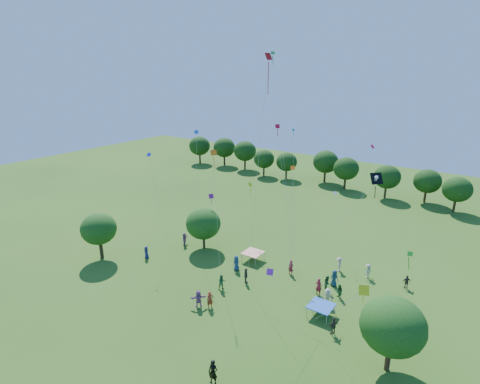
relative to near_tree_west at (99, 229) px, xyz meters
name	(u,v)px	position (x,y,z in m)	size (l,w,h in m)	color
ground	(135,376)	(18.19, -10.20, -3.92)	(160.00, 160.00, 0.00)	#37601C
near_tree_west	(99,229)	(0.00, 0.00, 0.00)	(4.25, 4.25, 5.85)	#422B19
near_tree_north	(203,224)	(8.56, 9.37, -0.47)	(4.47, 4.47, 5.47)	#422B19
near_tree_east	(393,326)	(33.75, 1.45, 0.10)	(4.84, 4.84, 6.21)	#422B19
treeline	(357,170)	(16.46, 45.23, 0.17)	(88.01, 8.77, 6.77)	#422B19
tent_red_stripe	(253,253)	(15.63, 10.19, -2.88)	(2.20, 2.20, 1.10)	#EC421B
tent_blue	(321,306)	(26.80, 4.84, -2.88)	(2.20, 2.20, 1.10)	blue
man_in_black	(213,372)	(23.55, -7.31, -2.92)	(0.75, 0.48, 2.00)	black
crowd_person_0	(236,263)	(15.33, 7.15, -3.00)	(0.90, 0.49, 1.83)	navy
crowd_person_1	(210,300)	(17.44, -0.21, -3.04)	(0.66, 0.42, 1.77)	maroon
crowd_person_2	(327,283)	(25.63, 9.17, -3.05)	(0.86, 0.46, 1.74)	#285E2E
crowd_person_3	(327,297)	(26.60, 6.84, -3.05)	(1.14, 0.51, 1.74)	#B3A78F
crowd_person_4	(407,282)	(32.40, 14.40, -3.15)	(0.90, 0.41, 1.54)	#37332C
crowd_person_5	(198,299)	(16.41, -0.73, -3.03)	(1.67, 0.60, 1.79)	#915591
crowd_person_6	(146,252)	(4.55, 3.16, -3.13)	(0.78, 0.42, 1.59)	navy
crowd_person_7	(319,286)	(25.17, 8.01, -3.00)	(0.69, 0.44, 1.83)	maroon
crowd_person_8	(222,282)	(16.43, 2.99, -3.06)	(0.85, 0.46, 1.73)	#2B6532
crowd_person_9	(368,271)	(28.36, 14.19, -3.08)	(1.10, 0.49, 1.68)	#B4AE90
crowd_person_10	(333,326)	(28.77, 2.98, -3.08)	(0.99, 0.45, 1.68)	#39342E
crowd_person_11	(185,239)	(5.85, 8.61, -3.07)	(1.59, 0.57, 1.70)	#965891
crowd_person_12	(334,278)	(25.90, 10.44, -2.98)	(0.93, 0.50, 1.89)	navy
crowd_person_13	(291,268)	(20.99, 9.88, -3.03)	(0.66, 0.43, 1.78)	maroon
crowd_person_14	(339,292)	(27.19, 8.52, -3.14)	(0.77, 0.42, 1.56)	#235326
crowd_person_15	(339,264)	(25.17, 13.75, -3.06)	(1.13, 0.51, 1.72)	#B6A492
crowd_person_16	(246,276)	(17.80, 5.49, -3.04)	(1.04, 0.47, 1.77)	#433C36
pirate_kite	(372,183)	(29.49, 7.48, 9.05)	(9.11, 5.55, 12.49)	black
red_high_kite	(264,102)	(18.97, 6.72, 15.34)	(1.38, 1.95, 22.38)	red
small_kite_0	(367,173)	(26.25, 17.16, 7.30)	(0.95, 2.51, 13.02)	red
small_kite_1	(292,188)	(19.74, 11.71, 5.77)	(0.58, 0.51, 10.86)	#FF5B0D
small_kite_2	(242,195)	(11.92, 13.13, 3.07)	(4.91, 5.60, 7.19)	#D2FF16
small_kite_3	(278,107)	(14.43, 17.51, 13.84)	(8.25, 7.93, 23.16)	#188430
small_kite_4	(153,176)	(4.19, 5.45, 6.02)	(3.74, 1.48, 11.36)	#151BD4
small_kite_5	(277,280)	(25.07, -0.80, 2.12)	(3.05, 3.77, 5.79)	#651890
small_kite_6	(338,205)	(23.32, 17.05, 2.88)	(3.44, 1.77, 6.97)	white
small_kite_7	(293,168)	(17.93, 15.49, 6.94)	(3.41, 5.12, 14.07)	#0AA4A4
small_kite_8	(281,156)	(17.52, 12.91, 8.82)	(3.39, 1.54, 15.03)	red
small_kite_9	(215,173)	(14.41, 4.67, 8.20)	(0.71, 0.72, 13.20)	orange
small_kite_10	(359,294)	(31.34, 0.25, 2.60)	(4.86, 2.66, 6.12)	yellow
small_kite_11	(390,271)	(32.62, 3.46, 3.39)	(5.92, 0.94, 8.12)	#1A931B
small_kite_12	(197,161)	(8.18, 8.94, 7.81)	(0.60, 0.57, 14.11)	blue
small_kite_13	(210,201)	(8.62, 10.79, 2.27)	(0.78, 2.20, 5.72)	#881677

